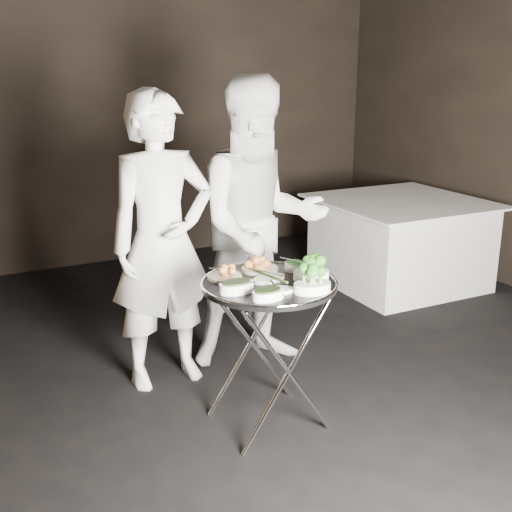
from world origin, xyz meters
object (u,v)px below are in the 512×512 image
serving_tray (269,284)px  waiter_left (162,242)px  tray_stand (269,347)px  dining_table (399,242)px  waiter_right (260,225)px

serving_tray → waiter_left: 0.84m
tray_stand → dining_table: size_ratio=0.60×
serving_tray → waiter_left: size_ratio=0.40×
serving_tray → waiter_right: size_ratio=0.39×
waiter_left → waiter_right: bearing=-4.1°
waiter_left → dining_table: size_ratio=1.33×
tray_stand → waiter_right: (0.35, 0.75, 0.49)m
serving_tray → waiter_right: (0.35, 0.75, 0.12)m
tray_stand → dining_table: 2.74m
waiter_left → dining_table: bearing=14.9°
tray_stand → waiter_left: waiter_left is taller
tray_stand → dining_table: (2.24, 1.57, -0.07)m
waiter_right → dining_table: bearing=33.7°
serving_tray → dining_table: 2.77m
serving_tray → dining_table: serving_tray is taller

